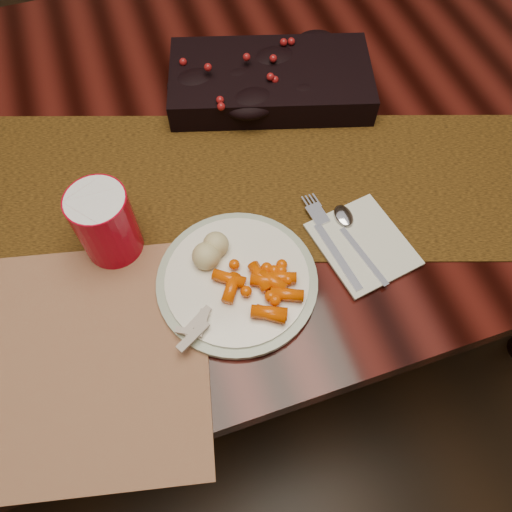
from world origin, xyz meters
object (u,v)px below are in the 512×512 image
object	(u,v)px
dinner_plate	(237,280)
mashed_potatoes	(215,252)
placemat_main	(35,364)
red_cup	(106,224)
turkey_shreds	(190,327)
napkin	(363,244)
dining_table	(208,245)
baby_carrots	(255,293)
centerpiece	(270,77)

from	to	relation	value
dinner_plate	mashed_potatoes	size ratio (longest dim) A/B	3.07
placemat_main	red_cup	bearing A→B (deg)	59.84
mashed_potatoes	turkey_shreds	xyz separation A→B (m)	(-0.07, -0.10, -0.01)
placemat_main	turkey_shreds	xyz separation A→B (m)	(0.22, -0.03, 0.03)
napkin	turkey_shreds	bearing A→B (deg)	-178.62
dining_table	baby_carrots	xyz separation A→B (m)	(0.01, -0.34, 0.40)
mashed_potatoes	red_cup	xyz separation A→B (m)	(-0.14, 0.08, 0.02)
dining_table	turkey_shreds	xyz separation A→B (m)	(-0.09, -0.36, 0.40)
dinner_plate	red_cup	size ratio (longest dim) A/B	1.99
dining_table	turkey_shreds	size ratio (longest dim) A/B	23.44
turkey_shreds	red_cup	world-z (taller)	red_cup
centerpiece	baby_carrots	world-z (taller)	centerpiece
centerpiece	dinner_plate	size ratio (longest dim) A/B	1.53
centerpiece	red_cup	distance (m)	0.42
placemat_main	red_cup	xyz separation A→B (m)	(0.14, 0.15, 0.06)
dining_table	centerpiece	xyz separation A→B (m)	(0.17, 0.06, 0.41)
dining_table	dinner_plate	distance (m)	0.49
placemat_main	baby_carrots	world-z (taller)	baby_carrots
placemat_main	turkey_shreds	world-z (taller)	turkey_shreds
centerpiece	napkin	distance (m)	0.37
baby_carrots	napkin	size ratio (longest dim) A/B	0.76
red_cup	dinner_plate	bearing A→B (deg)	-37.36
dining_table	red_cup	size ratio (longest dim) A/B	14.86
mashed_potatoes	napkin	world-z (taller)	mashed_potatoes
baby_carrots	mashed_potatoes	xyz separation A→B (m)	(-0.04, 0.08, 0.01)
dining_table	turkey_shreds	bearing A→B (deg)	-104.32
turkey_shreds	red_cup	xyz separation A→B (m)	(-0.08, 0.18, 0.04)
turkey_shreds	napkin	bearing A→B (deg)	10.91
dinner_plate	napkin	bearing A→B (deg)	-0.06
dinner_plate	napkin	world-z (taller)	dinner_plate
placemat_main	turkey_shreds	size ratio (longest dim) A/B	6.22
dining_table	mashed_potatoes	world-z (taller)	mashed_potatoes
baby_carrots	red_cup	world-z (taller)	red_cup
placemat_main	dinner_plate	world-z (taller)	dinner_plate
dinner_plate	mashed_potatoes	world-z (taller)	mashed_potatoes
mashed_potatoes	turkey_shreds	world-z (taller)	mashed_potatoes
dining_table	dinner_plate	xyz separation A→B (m)	(-0.01, -0.30, 0.39)
baby_carrots	turkey_shreds	bearing A→B (deg)	-169.16
baby_carrots	napkin	distance (m)	0.20
red_cup	centerpiece	bearing A→B (deg)	35.37
turkey_shreds	red_cup	distance (m)	0.20
dining_table	dinner_plate	size ratio (longest dim) A/B	7.46
baby_carrots	dinner_plate	bearing A→B (deg)	112.50
placemat_main	mashed_potatoes	world-z (taller)	mashed_potatoes
red_cup	baby_carrots	bearing A→B (deg)	-42.21
dining_table	red_cup	world-z (taller)	red_cup
napkin	dinner_plate	bearing A→B (deg)	170.41
centerpiece	placemat_main	world-z (taller)	centerpiece
centerpiece	mashed_potatoes	size ratio (longest dim) A/B	4.69
napkin	placemat_main	bearing A→B (deg)	173.90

